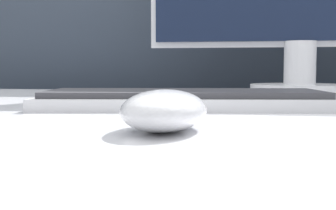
# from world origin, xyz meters

# --- Properties ---
(partition_panel) EXTENTS (5.00, 0.03, 1.15)m
(partition_panel) POSITION_xyz_m (0.00, 0.62, 0.58)
(partition_panel) COLOR #333D4C
(partition_panel) RESTS_ON ground_plane
(computer_mouse_near) EXTENTS (0.07, 0.12, 0.04)m
(computer_mouse_near) POSITION_xyz_m (-0.00, -0.23, 0.76)
(computer_mouse_near) COLOR silver
(computer_mouse_near) RESTS_ON desk
(keyboard) EXTENTS (0.40, 0.20, 0.02)m
(keyboard) POSITION_xyz_m (-0.02, -0.00, 0.75)
(keyboard) COLOR silver
(keyboard) RESTS_ON desk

